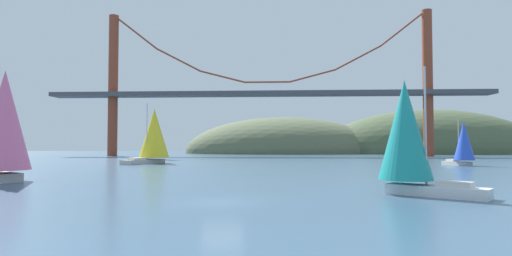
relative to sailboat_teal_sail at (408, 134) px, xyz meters
name	(u,v)px	position (x,y,z in m)	size (l,w,h in m)	color
ground_plane	(222,202)	(-12.50, -4.71, -4.20)	(360.00, 360.00, 0.00)	#385670
headland_right	(429,153)	(47.50, 130.29, -4.20)	(82.63, 44.00, 32.94)	#4C5B3D
headland_center	(283,153)	(-7.50, 130.29, -4.20)	(75.62, 44.00, 27.56)	#5B6647
suspension_bridge	(267,89)	(-12.50, 90.29, 15.26)	(127.56, 6.00, 42.14)	brown
sailboat_teal_sail	(408,134)	(0.00, 0.00, 0.00)	(7.37, 6.60, 8.88)	white
sailboat_yellow_sail	(154,135)	(-31.94, 44.66, 0.98)	(7.95, 10.31, 10.84)	#B7B2A8
sailboat_pink_spinnaker	(3,125)	(-34.67, 7.33, 1.12)	(9.37, 8.13, 11.07)	#B7B2A8
sailboat_blue_spinnaker	(463,143)	(20.79, 39.29, -0.45)	(4.12, 6.54, 7.57)	#B7B2A8
channel_buoy	(402,168)	(6.73, 24.88, -3.83)	(1.10, 1.10, 2.64)	gold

